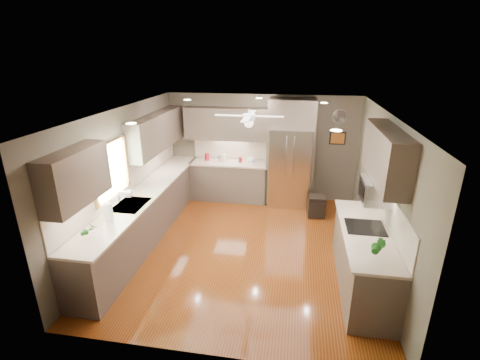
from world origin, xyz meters
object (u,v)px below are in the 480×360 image
(bowl, at_px, (251,162))
(microwave, at_px, (376,191))
(refrigerator, at_px, (290,155))
(soap_bottle, at_px, (129,193))
(canister_a, at_px, (207,157))
(canister_c, at_px, (225,158))
(potted_plant_left, at_px, (90,230))
(canister_d, at_px, (240,160))
(canister_b, at_px, (220,159))
(stool, at_px, (316,206))
(potted_plant_right, at_px, (379,247))
(paper_towel, at_px, (108,213))

(bowl, xyz_separation_m, microwave, (2.25, -2.78, 0.51))
(refrigerator, bearing_deg, soap_bottle, -138.98)
(canister_a, xyz_separation_m, soap_bottle, (-0.78, -2.49, 0.02))
(refrigerator, bearing_deg, canister_c, 177.86)
(potted_plant_left, distance_m, bowl, 4.28)
(canister_d, relative_size, potted_plant_left, 0.44)
(canister_b, xyz_separation_m, canister_c, (0.12, 0.02, 0.02))
(canister_a, relative_size, refrigerator, 0.07)
(canister_d, xyz_separation_m, stool, (1.80, -0.69, -0.76))
(canister_c, height_order, bowl, canister_c)
(microwave, bearing_deg, canister_a, 139.81)
(canister_d, distance_m, bowl, 0.25)
(canister_d, bearing_deg, bowl, 2.57)
(canister_c, xyz_separation_m, canister_d, (0.38, 0.01, -0.03))
(canister_a, height_order, canister_d, canister_a)
(refrigerator, bearing_deg, microwave, -63.91)
(soap_bottle, relative_size, microwave, 0.37)
(canister_c, xyz_separation_m, microwave, (2.87, -2.77, 0.45))
(canister_a, xyz_separation_m, stool, (2.62, -0.72, -0.78))
(canister_a, height_order, refrigerator, refrigerator)
(bowl, distance_m, microwave, 3.61)
(canister_d, distance_m, microwave, 3.76)
(stool, bearing_deg, microwave, -71.62)
(soap_bottle, bearing_deg, potted_plant_right, -17.49)
(potted_plant_left, bearing_deg, potted_plant_right, 2.55)
(soap_bottle, distance_m, potted_plant_left, 1.44)
(canister_a, distance_m, soap_bottle, 2.61)
(potted_plant_right, bearing_deg, stool, 101.05)
(canister_d, distance_m, paper_towel, 3.67)
(canister_a, height_order, canister_b, canister_a)
(potted_plant_left, xyz_separation_m, bowl, (1.73, 3.91, -0.12))
(bowl, distance_m, paper_towel, 3.79)
(soap_bottle, height_order, bowl, soap_bottle)
(potted_plant_left, height_order, stool, potted_plant_left)
(paper_towel, bearing_deg, microwave, 8.15)
(canister_c, relative_size, refrigerator, 0.07)
(canister_d, relative_size, soap_bottle, 0.61)
(bowl, height_order, refrigerator, refrigerator)
(stool, bearing_deg, canister_d, 159.01)
(canister_d, xyz_separation_m, refrigerator, (1.17, -0.06, 0.19))
(canister_b, distance_m, stool, 2.51)
(canister_d, height_order, microwave, microwave)
(potted_plant_right, bearing_deg, refrigerator, 108.52)
(bowl, bearing_deg, canister_a, 179.27)
(potted_plant_right, bearing_deg, soap_bottle, 162.51)
(stool, bearing_deg, canister_c, 162.55)
(potted_plant_right, bearing_deg, potted_plant_left, -177.45)
(canister_c, bearing_deg, potted_plant_left, -105.84)
(canister_c, relative_size, potted_plant_left, 0.57)
(canister_d, relative_size, potted_plant_right, 0.42)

